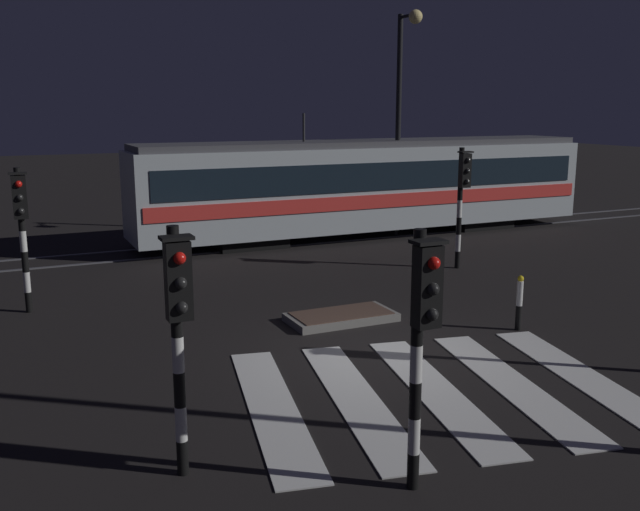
{
  "coord_description": "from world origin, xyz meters",
  "views": [
    {
      "loc": [
        -5.92,
        -10.46,
        4.33
      ],
      "look_at": [
        -0.11,
        2.1,
        1.4
      ],
      "focal_mm": 39.33,
      "sensor_mm": 36.0,
      "label": 1
    }
  ],
  "objects_px": {
    "traffic_light_corner_far_right": "(462,190)",
    "bollard_island_edge": "(519,303)",
    "tram": "(369,185)",
    "street_lamp_trackside_right": "(403,98)",
    "traffic_light_corner_far_left": "(21,219)",
    "traffic_light_corner_near_left": "(178,317)",
    "traffic_light_kerb_mid_left": "(422,324)"
  },
  "relations": [
    {
      "from": "traffic_light_corner_far_right",
      "to": "bollard_island_edge",
      "type": "xyz_separation_m",
      "value": [
        -2.16,
        -4.96,
        -1.61
      ]
    },
    {
      "from": "tram",
      "to": "bollard_island_edge",
      "type": "relative_size",
      "value": 14.67
    },
    {
      "from": "street_lamp_trackside_right",
      "to": "traffic_light_corner_far_left",
      "type": "bearing_deg",
      "value": -159.16
    },
    {
      "from": "traffic_light_corner_near_left",
      "to": "traffic_light_corner_far_right",
      "type": "bearing_deg",
      "value": 39.1
    },
    {
      "from": "tram",
      "to": "bollard_island_edge",
      "type": "xyz_separation_m",
      "value": [
        -2.37,
        -10.51,
        -1.19
      ]
    },
    {
      "from": "bollard_island_edge",
      "to": "traffic_light_corner_near_left",
      "type": "bearing_deg",
      "value": -159.16
    },
    {
      "from": "traffic_light_corner_near_left",
      "to": "street_lamp_trackside_right",
      "type": "distance_m",
      "value": 16.78
    },
    {
      "from": "traffic_light_corner_far_right",
      "to": "traffic_light_corner_near_left",
      "type": "bearing_deg",
      "value": -140.9
    },
    {
      "from": "street_lamp_trackside_right",
      "to": "tram",
      "type": "bearing_deg",
      "value": 143.79
    },
    {
      "from": "traffic_light_corner_far_right",
      "to": "tram",
      "type": "relative_size",
      "value": 0.2
    },
    {
      "from": "traffic_light_corner_far_right",
      "to": "street_lamp_trackside_right",
      "type": "xyz_separation_m",
      "value": [
        1.07,
        4.92,
        2.47
      ]
    },
    {
      "from": "traffic_light_kerb_mid_left",
      "to": "street_lamp_trackside_right",
      "type": "distance_m",
      "value": 16.6
    },
    {
      "from": "traffic_light_kerb_mid_left",
      "to": "bollard_island_edge",
      "type": "xyz_separation_m",
      "value": [
        5.06,
        4.25,
        -1.45
      ]
    },
    {
      "from": "street_lamp_trackside_right",
      "to": "tram",
      "type": "xyz_separation_m",
      "value": [
        -0.86,
        0.63,
        -2.89
      ]
    },
    {
      "from": "traffic_light_corner_far_left",
      "to": "tram",
      "type": "bearing_deg",
      "value": 25.04
    },
    {
      "from": "traffic_light_kerb_mid_left",
      "to": "tram",
      "type": "bearing_deg",
      "value": 63.27
    },
    {
      "from": "traffic_light_corner_near_left",
      "to": "bollard_island_edge",
      "type": "xyz_separation_m",
      "value": [
        7.41,
        2.82,
        -1.44
      ]
    },
    {
      "from": "traffic_light_kerb_mid_left",
      "to": "tram",
      "type": "relative_size",
      "value": 0.19
    },
    {
      "from": "traffic_light_corner_far_right",
      "to": "bollard_island_edge",
      "type": "relative_size",
      "value": 2.96
    },
    {
      "from": "traffic_light_corner_near_left",
      "to": "traffic_light_kerb_mid_left",
      "type": "xyz_separation_m",
      "value": [
        2.34,
        -1.43,
        0.01
      ]
    },
    {
      "from": "street_lamp_trackside_right",
      "to": "tram",
      "type": "distance_m",
      "value": 3.08
    },
    {
      "from": "traffic_light_corner_near_left",
      "to": "tram",
      "type": "relative_size",
      "value": 0.19
    },
    {
      "from": "traffic_light_corner_near_left",
      "to": "bollard_island_edge",
      "type": "distance_m",
      "value": 8.06
    },
    {
      "from": "traffic_light_corner_near_left",
      "to": "bollard_island_edge",
      "type": "relative_size",
      "value": 2.74
    },
    {
      "from": "traffic_light_corner_far_left",
      "to": "bollard_island_edge",
      "type": "xyz_separation_m",
      "value": [
        8.75,
        -5.32,
        -1.5
      ]
    },
    {
      "from": "tram",
      "to": "traffic_light_corner_near_left",
      "type": "bearing_deg",
      "value": -126.26
    },
    {
      "from": "traffic_light_corner_far_left",
      "to": "tram",
      "type": "relative_size",
      "value": 0.19
    },
    {
      "from": "tram",
      "to": "traffic_light_kerb_mid_left",
      "type": "bearing_deg",
      "value": -116.73
    },
    {
      "from": "traffic_light_corner_far_right",
      "to": "traffic_light_corner_near_left",
      "type": "height_order",
      "value": "traffic_light_corner_far_right"
    },
    {
      "from": "traffic_light_corner_near_left",
      "to": "traffic_light_kerb_mid_left",
      "type": "distance_m",
      "value": 2.75
    },
    {
      "from": "traffic_light_kerb_mid_left",
      "to": "tram",
      "type": "xyz_separation_m",
      "value": [
        7.44,
        14.76,
        -0.26
      ]
    },
    {
      "from": "traffic_light_corner_far_left",
      "to": "street_lamp_trackside_right",
      "type": "bearing_deg",
      "value": 20.84
    }
  ]
}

